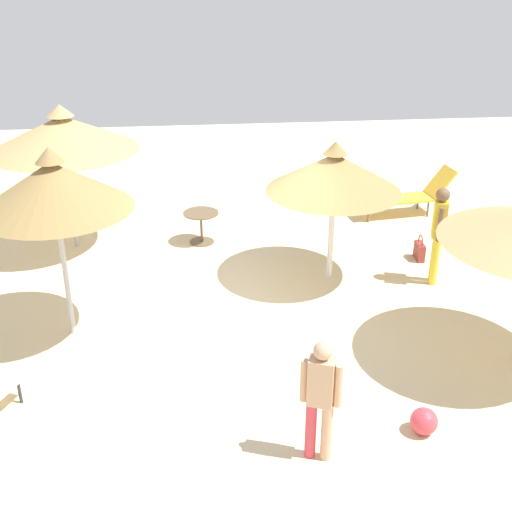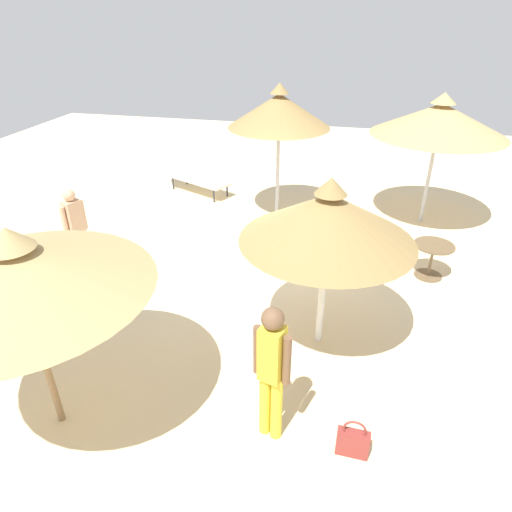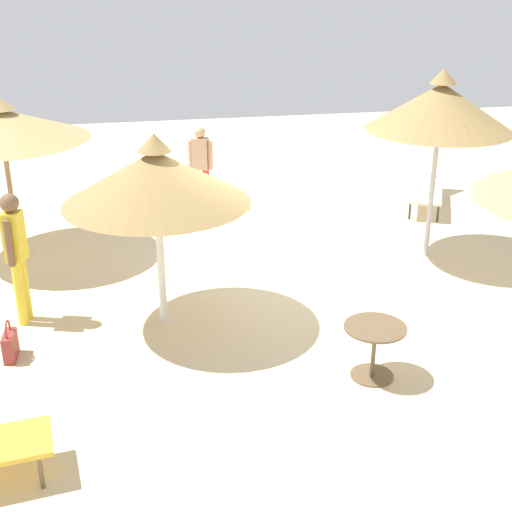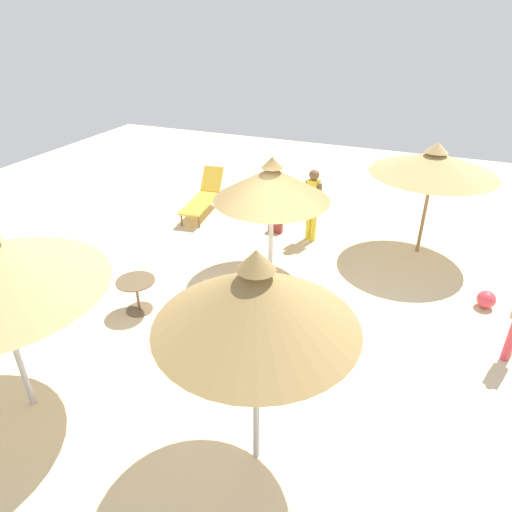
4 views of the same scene
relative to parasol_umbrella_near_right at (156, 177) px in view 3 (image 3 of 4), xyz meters
The scene contains 10 objects.
ground 2.62m from the parasol_umbrella_near_right, 64.58° to the right, with size 24.00×24.00×0.10m, color beige.
parasol_umbrella_near_right is the anchor object (origin of this frame).
parasol_umbrella_front 4.56m from the parasol_umbrella_near_right, 71.72° to the right, with size 2.20×2.20×2.96m.
parasol_umbrella_edge 3.57m from the parasol_umbrella_near_right, 37.13° to the left, with size 2.66×2.66×2.55m.
lounge_chair_far_right 6.86m from the parasol_umbrella_near_right, 53.99° to the right, with size 2.23×1.47×0.95m.
person_standing_back 2.07m from the parasol_umbrella_near_right, 78.34° to the left, with size 0.42×0.28×1.76m.
person_standing_near_left 4.74m from the parasol_umbrella_near_right, 13.34° to the right, with size 0.31×0.45×1.58m.
handbag 2.64m from the parasol_umbrella_near_right, 106.74° to the left, with size 0.36×0.15×0.50m.
side_table_round 3.24m from the parasol_umbrella_near_right, 128.51° to the right, with size 0.70×0.70×0.64m.
beach_ball 4.60m from the parasol_umbrella_near_right, ahead, with size 0.34×0.34×0.34m, color #D83F4C.
Camera 3 is at (-8.87, 1.88, 4.36)m, focal length 48.57 mm.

